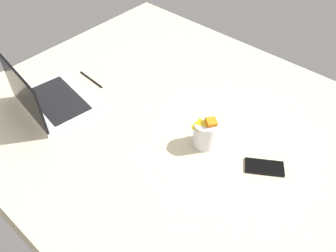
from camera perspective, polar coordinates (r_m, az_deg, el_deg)
The scene contains 5 objects.
bed_mattress at distance 147.84cm, azimuth 2.62°, elevation -2.42°, with size 180.00×140.00×18.00cm, color beige.
laptop at distance 154.96cm, azimuth -19.35°, elevation 4.05°, with size 35.92×27.44×23.00cm.
snack_cup at distance 131.00cm, azimuth 6.11°, elevation -1.04°, with size 9.00×10.03×13.49cm.
cell_phone at distance 131.12cm, azimuth 15.59°, elevation -6.54°, with size 6.80×14.00×0.80cm, color black.
charger_cable at distance 168.14cm, azimuth -12.55°, elevation 7.49°, with size 17.00×0.60×0.60cm, color black.
Camera 1 is at (-61.71, 79.35, 117.41)cm, focal length 36.99 mm.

